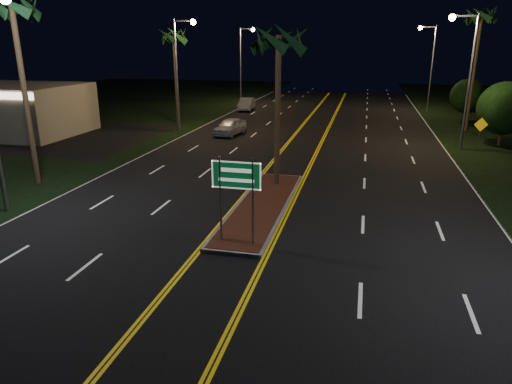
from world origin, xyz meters
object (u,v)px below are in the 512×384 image
(palm_left_near, at_px, (12,9))
(streetlight_right_mid, at_px, (465,67))
(shrub_mid, at_px, (505,108))
(palm_median, at_px, (279,40))
(palm_left_far, at_px, (174,37))
(streetlight_left_mid, at_px, (181,63))
(streetlight_left_far, at_px, (243,57))
(palm_right_far, at_px, (481,17))
(median_island, at_px, (262,206))
(highway_sign, at_px, (236,183))
(shrub_far, at_px, (468,96))
(car_far, at_px, (247,103))
(warning_sign, at_px, (480,129))
(streetlight_right_far, at_px, (429,58))
(car_near, at_px, (230,125))

(palm_left_near, bearing_deg, streetlight_right_mid, 31.20)
(shrub_mid, bearing_deg, palm_median, -136.04)
(palm_left_far, bearing_deg, streetlight_left_mid, -61.33)
(streetlight_left_far, xyz_separation_m, palm_right_far, (23.41, -14.00, 3.49))
(streetlight_left_far, distance_m, streetlight_right_mid, 30.57)
(shrub_mid, bearing_deg, streetlight_left_far, 140.90)
(median_island, xyz_separation_m, highway_sign, (0.00, -4.20, 2.32))
(shrub_far, bearing_deg, palm_right_far, -99.46)
(car_far, bearing_deg, median_island, -78.87)
(streetlight_left_mid, distance_m, palm_right_far, 24.42)
(highway_sign, distance_m, warning_sign, 22.79)
(streetlight_left_mid, distance_m, car_far, 15.21)
(median_island, distance_m, streetlight_right_mid, 19.20)
(median_island, height_order, streetlight_left_mid, streetlight_left_mid)
(highway_sign, relative_size, palm_left_near, 0.33)
(palm_right_far, distance_m, shrub_mid, 8.87)
(palm_left_far, distance_m, shrub_far, 28.30)
(palm_left_far, xyz_separation_m, shrub_far, (26.60, 8.00, -5.41))
(palm_left_far, bearing_deg, palm_left_near, -89.14)
(highway_sign, xyz_separation_m, palm_left_near, (-12.50, 5.20, 6.28))
(streetlight_left_mid, height_order, warning_sign, streetlight_left_mid)
(streetlight_right_mid, relative_size, palm_right_far, 0.87)
(shrub_far, height_order, warning_sign, shrub_far)
(streetlight_right_mid, height_order, car_far, streetlight_right_mid)
(palm_left_far, bearing_deg, median_island, -58.64)
(streetlight_left_far, xyz_separation_m, palm_left_near, (-1.89, -36.00, 3.02))
(streetlight_right_mid, distance_m, palm_median, 15.73)
(streetlight_left_far, distance_m, palm_median, 35.18)
(streetlight_left_mid, distance_m, streetlight_right_mid, 21.32)
(streetlight_right_mid, xyz_separation_m, shrub_far, (3.19, 14.00, -3.32))
(shrub_mid, bearing_deg, streetlight_left_mid, 180.00)
(car_far, bearing_deg, shrub_far, -10.34)
(streetlight_left_far, xyz_separation_m, car_far, (1.83, -5.71, -4.88))
(streetlight_right_far, height_order, palm_left_near, palm_left_near)
(median_island, distance_m, warning_sign, 19.39)
(palm_right_far, xyz_separation_m, car_far, (-21.59, 8.29, -8.37))
(streetlight_right_far, relative_size, shrub_far, 2.27)
(streetlight_right_mid, relative_size, shrub_far, 2.27)
(shrub_far, relative_size, warning_sign, 1.73)
(highway_sign, bearing_deg, streetlight_right_far, 74.85)
(streetlight_left_far, relative_size, streetlight_right_far, 1.00)
(streetlight_right_mid, xyz_separation_m, palm_median, (-10.61, -11.50, 1.62))
(streetlight_left_mid, xyz_separation_m, streetlight_right_mid, (21.23, -2.00, 0.00))
(streetlight_left_mid, height_order, shrub_far, streetlight_left_mid)
(median_island, height_order, streetlight_right_far, streetlight_right_far)
(palm_median, relative_size, warning_sign, 3.64)
(streetlight_right_far, bearing_deg, car_near, -132.85)
(streetlight_left_far, bearing_deg, streetlight_right_mid, -46.03)
(warning_sign, bearing_deg, palm_median, -147.24)
(car_near, bearing_deg, palm_right_far, 27.04)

